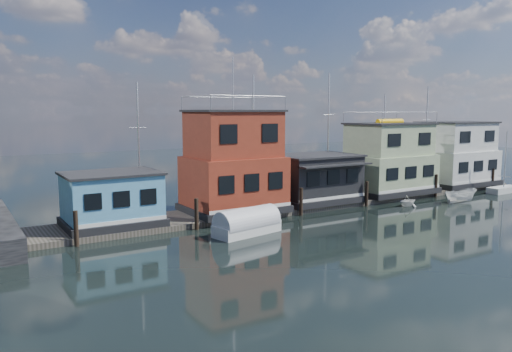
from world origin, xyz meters
TOP-DOWN VIEW (x-y plane):
  - ground at (0.00, 0.00)m, footprint 160.00×160.00m
  - dock at (0.00, 12.00)m, footprint 48.00×5.00m
  - houseboat_blue at (-18.00, 12.00)m, footprint 6.40×4.90m
  - houseboat_red at (-8.50, 12.00)m, footprint 7.40×5.90m
  - houseboat_dark at (-0.50, 11.98)m, footprint 7.40×6.10m
  - houseboat_green at (8.50, 12.00)m, footprint 8.40×5.90m
  - houseboat_white at (18.50, 12.00)m, footprint 8.40×5.90m
  - pilings at (-0.33, 9.20)m, footprint 42.28×0.28m
  - background_masts at (4.76, 18.00)m, footprint 36.40×0.16m
  - tarp_runabout at (-10.66, 6.32)m, footprint 4.96×2.71m
  - day_sailer at (20.00, 7.34)m, footprint 3.93×1.36m
  - motorboat at (11.46, 6.06)m, footprint 3.46×1.91m
  - dinghy_white at (6.13, 7.43)m, footprint 1.93×1.68m

SIDE VIEW (x-z plane):
  - ground at x=0.00m, z-range 0.00..0.00m
  - dock at x=0.00m, z-range 0.00..0.40m
  - day_sailer at x=20.00m, z-range -2.71..3.47m
  - dinghy_white at x=6.13m, z-range 0.00..0.99m
  - motorboat at x=11.46m, z-range 0.00..1.26m
  - tarp_runabout at x=-10.66m, z-range -0.24..1.66m
  - pilings at x=-0.33m, z-range 0.00..2.20m
  - houseboat_blue at x=-18.00m, z-range 0.38..4.04m
  - houseboat_dark at x=-0.50m, z-range 0.39..4.45m
  - houseboat_white at x=18.50m, z-range 0.21..6.87m
  - houseboat_green at x=8.50m, z-range 0.03..7.06m
  - houseboat_red at x=-8.50m, z-range -1.83..10.03m
  - background_masts at x=4.76m, z-range -0.45..11.55m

